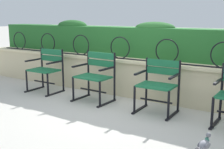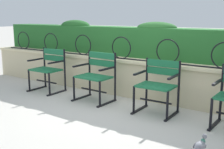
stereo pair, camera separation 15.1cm
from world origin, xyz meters
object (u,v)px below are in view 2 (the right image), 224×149
Objects in this scene: park_chair_leftmost at (49,68)px; pigeon_far_side at (200,146)px; park_chair_centre_right at (158,84)px; park_chair_centre_left at (96,75)px.

park_chair_leftmost is 3.58m from pigeon_far_side.
park_chair_leftmost is 2.40m from park_chair_centre_right.
park_chair_centre_right is at bearing 133.95° from pigeon_far_side.
park_chair_centre_right is (2.40, 0.03, -0.01)m from park_chair_leftmost.
park_chair_centre_left reaches higher than park_chair_centre_right.
park_chair_leftmost is at bearing -179.40° from park_chair_centre_right.
park_chair_leftmost is at bearing -179.78° from park_chair_centre_left.
park_chair_centre_left is 1.05× the size of park_chair_centre_right.
park_chair_leftmost is 1.03× the size of park_chair_centre_right.
park_chair_centre_left reaches higher than pigeon_far_side.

